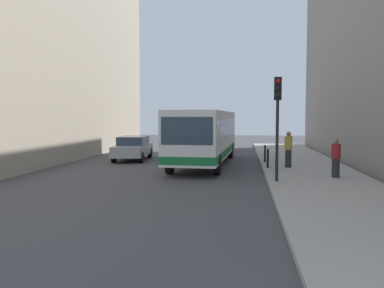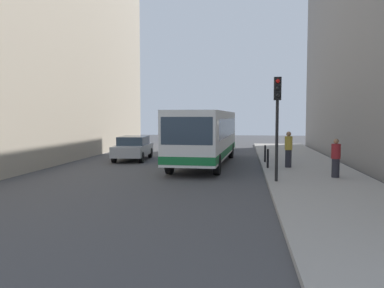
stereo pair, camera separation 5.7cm
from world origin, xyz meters
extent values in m
plane|color=#424244|center=(0.00, 0.00, 0.00)|extent=(80.00, 80.00, 0.00)
cube|color=#9E9991|center=(5.40, 0.00, 0.07)|extent=(4.40, 40.00, 0.15)
cube|color=#B2A38C|center=(-11.50, 4.00, 8.05)|extent=(7.00, 32.00, 16.11)
cube|color=white|center=(0.10, 3.72, 1.75)|extent=(3.03, 11.11, 2.50)
cube|color=#197238|center=(0.10, 3.72, 0.80)|extent=(3.06, 11.13, 0.36)
cube|color=#2D3D4C|center=(-0.17, -1.75, 2.10)|extent=(2.26, 0.17, 1.20)
cube|color=#2D3D4C|center=(0.12, 4.22, 2.10)|extent=(2.98, 9.51, 1.00)
cylinder|color=black|center=(1.04, -0.23, 0.50)|extent=(0.33, 1.01, 1.00)
cylinder|color=black|center=(-1.22, -0.12, 0.50)|extent=(0.33, 1.01, 1.00)
cylinder|color=black|center=(1.42, 7.56, 0.50)|extent=(0.33, 1.01, 1.00)
cylinder|color=black|center=(-0.84, 7.67, 0.50)|extent=(0.33, 1.01, 1.00)
cube|color=#A5A8AD|center=(-4.62, 5.54, 0.64)|extent=(2.08, 4.51, 0.64)
cube|color=#2D3D4C|center=(-4.63, 5.69, 1.22)|extent=(1.76, 2.56, 0.52)
cylinder|color=black|center=(-3.71, 4.10, 0.32)|extent=(0.26, 0.65, 0.64)
cylinder|color=black|center=(-5.34, 3.99, 0.32)|extent=(0.26, 0.65, 0.64)
cylinder|color=black|center=(-3.90, 7.10, 0.32)|extent=(0.26, 0.65, 0.64)
cylinder|color=black|center=(-5.54, 6.99, 0.32)|extent=(0.26, 0.65, 0.64)
cube|color=#A5A8AD|center=(-0.49, 13.79, 0.64)|extent=(2.05, 4.50, 0.64)
cube|color=#2D3D4C|center=(-0.50, 13.94, 1.22)|extent=(1.74, 2.55, 0.52)
cylinder|color=black|center=(0.42, 12.34, 0.32)|extent=(0.26, 0.65, 0.64)
cylinder|color=black|center=(-1.22, 12.24, 0.32)|extent=(0.26, 0.65, 0.64)
cylinder|color=black|center=(0.24, 15.33, 0.32)|extent=(0.26, 0.65, 0.64)
cylinder|color=black|center=(-1.40, 15.24, 0.32)|extent=(0.26, 0.65, 0.64)
cylinder|color=black|center=(3.55, -2.57, 1.75)|extent=(0.12, 0.12, 3.20)
cube|color=black|center=(3.55, -2.57, 3.80)|extent=(0.28, 0.24, 0.90)
sphere|color=red|center=(3.55, -2.70, 4.08)|extent=(0.16, 0.16, 0.16)
sphere|color=black|center=(3.55, -2.70, 3.80)|extent=(0.16, 0.16, 0.16)
sphere|color=black|center=(3.55, -2.70, 3.52)|extent=(0.16, 0.16, 0.16)
cylinder|color=black|center=(3.45, 1.55, 0.62)|extent=(0.11, 0.11, 0.95)
cylinder|color=black|center=(3.45, 4.22, 0.62)|extent=(0.11, 0.11, 0.95)
cylinder|color=#26262D|center=(6.10, -1.25, 0.55)|extent=(0.32, 0.32, 0.80)
cylinder|color=maroon|center=(6.10, -1.25, 1.26)|extent=(0.38, 0.38, 0.62)
sphere|color=#8C6647|center=(6.10, -1.25, 1.67)|extent=(0.22, 0.22, 0.22)
cylinder|color=#26262D|center=(4.49, 1.92, 0.59)|extent=(0.32, 0.32, 0.89)
cylinder|color=gold|center=(4.49, 1.92, 1.38)|extent=(0.38, 0.38, 0.68)
sphere|color=#8C6647|center=(4.49, 1.92, 1.84)|extent=(0.24, 0.24, 0.24)
camera|label=1|loc=(2.23, -18.47, 2.70)|focal=37.10mm
camera|label=2|loc=(2.29, -18.47, 2.70)|focal=37.10mm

